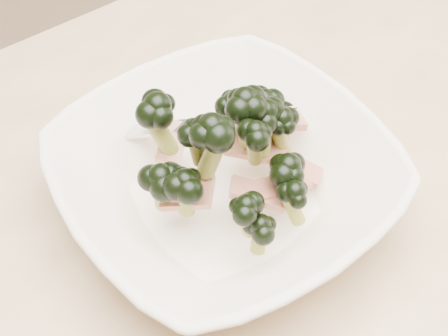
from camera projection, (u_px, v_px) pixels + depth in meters
The scene contains 2 objects.
dining_table at pixel (326, 261), 0.65m from camera, with size 1.20×0.80×0.75m.
broccoli_dish at pixel (225, 174), 0.55m from camera, with size 0.29×0.29×0.14m.
Camera 1 is at (-0.29, -0.21, 1.21)m, focal length 50.00 mm.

